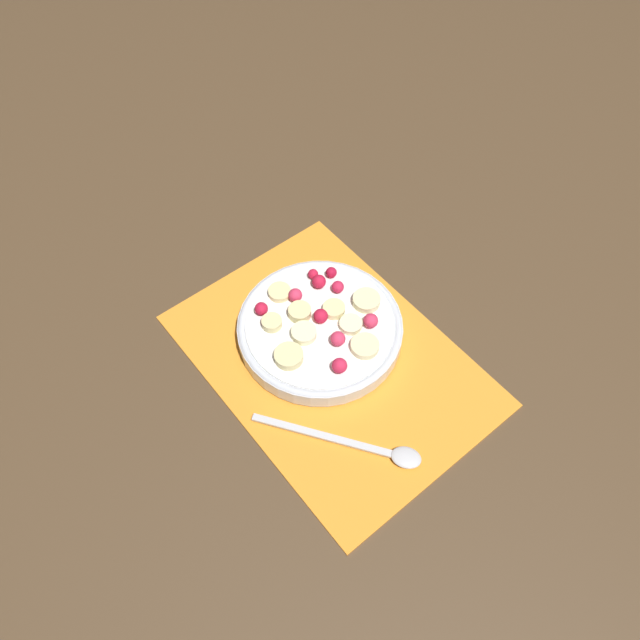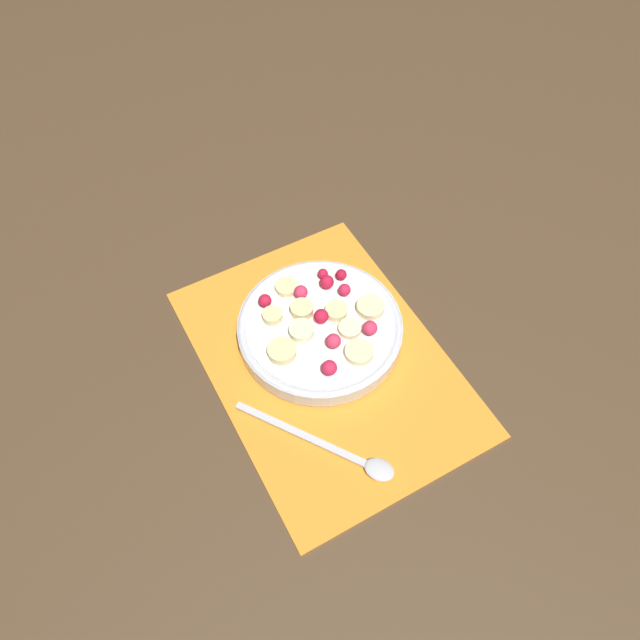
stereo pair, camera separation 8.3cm
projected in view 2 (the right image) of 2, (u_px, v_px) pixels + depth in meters
ground_plane at (326, 361)px, 0.84m from camera, size 3.00×3.00×0.00m
placemat at (326, 360)px, 0.83m from camera, size 0.41×0.29×0.01m
fruit_bowl at (320, 327)px, 0.84m from camera, size 0.22×0.22×0.05m
spoon at (344, 454)px, 0.75m from camera, size 0.19×0.14×0.01m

